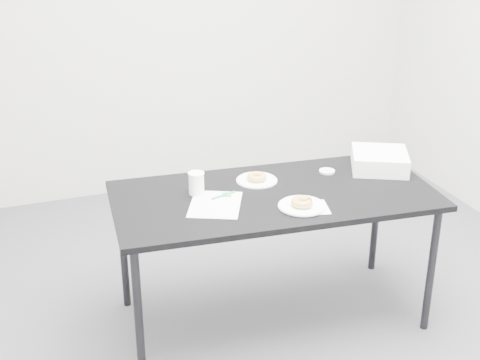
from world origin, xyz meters
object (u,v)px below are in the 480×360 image
object	(u,v)px
table	(274,203)
pen	(223,195)
donut_near	(302,202)
bakery_box	(380,160)
scorecard	(215,204)
plate_far	(257,180)
donut_far	(257,177)
coffee_cup	(196,183)
plate_near	(302,206)

from	to	relation	value
table	pen	bearing A→B (deg)	173.86
donut_near	bakery_box	size ratio (longest dim) A/B	0.37
scorecard	plate_far	size ratio (longest dim) A/B	1.42
donut_far	coffee_cup	bearing A→B (deg)	-172.13
plate_near	pen	bearing A→B (deg)	142.33
table	plate_near	bearing A→B (deg)	-67.82
plate_near	donut_far	size ratio (longest dim) A/B	2.28
scorecard	plate_near	xyz separation A→B (m)	(0.38, -0.17, 0.00)
table	bakery_box	distance (m)	0.68
plate_near	plate_far	size ratio (longest dim) A/B	1.07
pen	plate_far	world-z (taller)	pen
table	donut_far	bearing A→B (deg)	103.52
pen	bakery_box	bearing A→B (deg)	-15.19
table	donut_far	size ratio (longest dim) A/B	16.51
bakery_box	plate_near	bearing A→B (deg)	-127.48
table	pen	world-z (taller)	pen
plate_far	coffee_cup	distance (m)	0.35
table	coffee_cup	bearing A→B (deg)	165.78
coffee_cup	table	bearing A→B (deg)	-18.85
pen	plate_near	world-z (taller)	pen
donut_near	coffee_cup	size ratio (longest dim) A/B	0.94
pen	donut_near	world-z (taller)	donut_near
plate_near	coffee_cup	size ratio (longest dim) A/B	2.00
plate_near	bakery_box	world-z (taller)	bakery_box
plate_far	donut_far	world-z (taller)	donut_far
plate_far	bakery_box	xyz separation A→B (m)	(0.69, -0.07, 0.05)
scorecard	plate_near	world-z (taller)	plate_near
plate_near	coffee_cup	distance (m)	0.54
plate_far	plate_near	bearing A→B (deg)	-76.44
plate_near	donut_near	size ratio (longest dim) A/B	2.13
plate_far	donut_far	bearing A→B (deg)	0.00
scorecard	plate_far	world-z (taller)	plate_far
pen	plate_far	xyz separation A→B (m)	(0.23, 0.13, -0.00)
donut_near	bakery_box	bearing A→B (deg)	26.32
donut_far	bakery_box	world-z (taller)	bakery_box
plate_near	bakery_box	distance (m)	0.67
scorecard	plate_near	distance (m)	0.42
coffee_cup	pen	bearing A→B (deg)	-34.09
plate_far	donut_near	bearing A→B (deg)	-76.44
scorecard	donut_near	xyz separation A→B (m)	(0.38, -0.17, 0.03)
donut_near	bakery_box	distance (m)	0.67
table	pen	distance (m)	0.27
scorecard	plate_far	distance (m)	0.36
table	donut_far	distance (m)	0.19
table	bakery_box	bearing A→B (deg)	13.29
pen	plate_near	xyz separation A→B (m)	(0.32, -0.24, -0.00)
table	scorecard	distance (m)	0.33
table	coffee_cup	world-z (taller)	coffee_cup
scorecard	bakery_box	distance (m)	0.99
pen	plate_far	size ratio (longest dim) A/B	0.66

